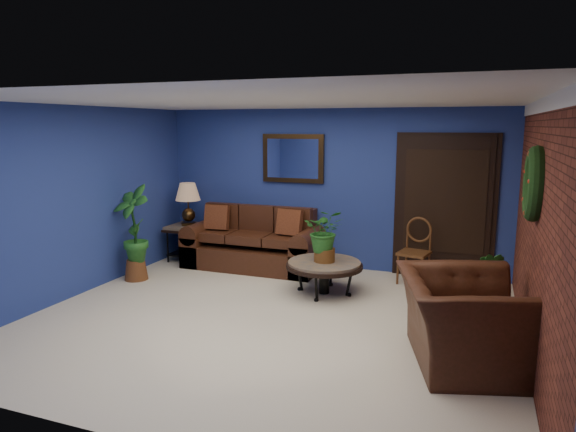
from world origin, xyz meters
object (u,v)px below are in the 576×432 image
at_px(table_lamp, 188,199).
at_px(sofa, 255,247).
at_px(coffee_table, 324,266).
at_px(side_chair, 416,246).
at_px(end_table, 189,233).
at_px(armchair, 464,321).

bearing_deg(table_lamp, sofa, 1.50).
relative_size(coffee_table, side_chair, 1.09).
relative_size(sofa, side_chair, 2.29).
bearing_deg(coffee_table, table_lamp, 161.34).
distance_m(end_table, armchair, 5.06).
bearing_deg(table_lamp, end_table, 116.57).
xyz_separation_m(sofa, armchair, (3.26, -2.44, 0.11)).
height_order(table_lamp, side_chair, table_lamp).
relative_size(sofa, table_lamp, 3.16).
height_order(table_lamp, armchair, table_lamp).
distance_m(coffee_table, side_chair, 1.45).
xyz_separation_m(end_table, table_lamp, (0.00, -0.00, 0.58)).
relative_size(coffee_table, table_lamp, 1.51).
height_order(end_table, armchair, armchair).
bearing_deg(side_chair, table_lamp, -166.78).
bearing_deg(armchair, end_table, 45.22).
bearing_deg(sofa, armchair, -36.85).
bearing_deg(coffee_table, side_chair, 41.30).
distance_m(coffee_table, end_table, 2.77).
bearing_deg(end_table, coffee_table, -18.66).
relative_size(end_table, table_lamp, 0.96).
bearing_deg(sofa, table_lamp, -178.50).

